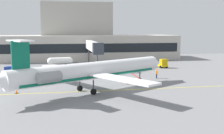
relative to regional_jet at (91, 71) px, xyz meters
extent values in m
cube|color=slate|center=(6.24, 2.12, -3.35)|extent=(120.00, 120.00, 0.10)
cube|color=yellow|center=(6.24, 0.59, -3.29)|extent=(108.00, 0.24, 0.01)
cube|color=red|center=(10.96, 15.09, -3.29)|extent=(0.30, 8.00, 0.01)
cube|color=#B7B2A8|center=(4.48, 50.09, 0.56)|extent=(57.99, 15.94, 7.72)
cube|color=#A8A49A|center=(1.61, 54.07, 9.73)|extent=(22.62, 11.16, 10.60)
cube|color=black|center=(4.48, 42.07, 0.77)|extent=(55.67, 0.12, 2.69)
cube|color=silver|center=(4.12, 32.03, 2.02)|extent=(1.40, 20.17, 2.40)
cube|color=#2D333D|center=(4.12, 21.05, 2.02)|extent=(2.40, 2.00, 2.64)
cylinder|color=#4C4C51|center=(4.12, 40.62, -1.24)|extent=(0.44, 0.44, 4.12)
cylinder|color=#4C4C51|center=(4.12, 22.75, -1.24)|extent=(0.44, 0.44, 4.12)
cylinder|color=white|center=(0.41, 0.25, 0.05)|extent=(25.35, 16.86, 2.66)
cube|color=#0C664C|center=(0.41, 0.25, -0.69)|extent=(22.82, 15.18, 0.48)
cone|color=white|center=(13.19, 8.03, 0.05)|extent=(3.85, 3.75, 2.61)
cube|color=white|center=(-3.76, 5.97, -0.35)|extent=(8.13, 11.11, 0.28)
cube|color=white|center=(3.58, -6.09, -0.35)|extent=(8.13, 11.11, 0.28)
cylinder|color=gray|center=(-8.35, -2.63, 0.24)|extent=(3.49, 2.91, 1.46)
cylinder|color=gray|center=(-6.17, -6.21, 0.24)|extent=(3.49, 2.91, 1.46)
cube|color=#0C664C|center=(-9.66, -5.88, 3.16)|extent=(2.17, 1.45, 3.57)
cube|color=white|center=(-9.66, -5.88, 4.94)|extent=(3.80, 4.60, 0.20)
cylinder|color=#3F3F44|center=(9.52, 5.79, -1.84)|extent=(0.20, 0.20, 1.56)
cylinder|color=black|center=(9.52, 5.79, -2.85)|extent=(0.95, 0.77, 0.90)
cylinder|color=#3F3F44|center=(-1.69, 1.00, -1.84)|extent=(0.20, 0.20, 1.56)
cylinder|color=black|center=(-1.69, 1.00, -2.85)|extent=(0.95, 0.77, 0.90)
cylinder|color=#3F3F44|center=(0.11, -1.96, -1.84)|extent=(0.20, 0.20, 1.56)
cylinder|color=black|center=(0.11, -1.96, -2.85)|extent=(0.95, 0.77, 0.90)
cube|color=#19389E|center=(-13.84, 16.76, -2.69)|extent=(3.67, 2.89, 0.51)
cube|color=navy|center=(-14.68, 17.09, -1.77)|extent=(1.80, 2.02, 1.32)
cylinder|color=black|center=(-15.23, 16.30, -2.95)|extent=(0.75, 0.51, 0.70)
cylinder|color=black|center=(-14.56, 18.04, -2.95)|extent=(0.75, 0.51, 0.70)
cylinder|color=black|center=(-13.13, 15.49, -2.95)|extent=(0.75, 0.51, 0.70)
cylinder|color=black|center=(-12.46, 17.23, -2.95)|extent=(0.75, 0.51, 0.70)
cube|color=#E5B20C|center=(21.04, 25.63, -2.68)|extent=(2.23, 3.76, 0.53)
cube|color=#C3970A|center=(21.19, 24.65, -1.73)|extent=(1.75, 1.63, 1.36)
cylinder|color=black|center=(22.08, 24.54, -2.95)|extent=(0.38, 0.73, 0.70)
cylinder|color=black|center=(20.37, 24.28, -2.95)|extent=(0.38, 0.73, 0.70)
cylinder|color=black|center=(21.72, 26.99, -2.95)|extent=(0.38, 0.73, 0.70)
cylinder|color=black|center=(20.01, 26.73, -2.95)|extent=(0.38, 0.73, 0.70)
cylinder|color=white|center=(-4.26, 34.45, -2.00)|extent=(5.27, 2.69, 1.88)
sphere|color=white|center=(-1.78, 34.87, -2.00)|extent=(1.85, 1.85, 1.85)
sphere|color=white|center=(-6.74, 34.04, -2.00)|extent=(1.85, 1.85, 1.85)
cube|color=#59595B|center=(-5.77, 34.45, -3.12)|extent=(0.60, 1.70, 0.35)
cube|color=#59595B|center=(-2.75, 34.45, -3.12)|extent=(0.60, 1.70, 0.35)
cylinder|color=#191E33|center=(14.24, 10.00, -2.86)|extent=(0.18, 0.18, 0.87)
cylinder|color=#191E33|center=(14.24, 10.21, -2.86)|extent=(0.18, 0.18, 0.87)
cylinder|color=orange|center=(14.24, 10.10, -2.14)|extent=(0.34, 0.34, 0.56)
sphere|color=tan|center=(14.24, 10.10, -1.74)|extent=(0.24, 0.24, 0.24)
cylinder|color=orange|center=(14.24, 9.88, -1.78)|extent=(0.10, 0.39, 0.50)
cylinder|color=#F2590C|center=(14.24, 9.88, -1.56)|extent=(0.06, 0.06, 0.28)
cylinder|color=orange|center=(14.24, 10.32, -1.78)|extent=(0.10, 0.39, 0.50)
cylinder|color=#F2590C|center=(14.24, 10.32, -1.56)|extent=(0.06, 0.06, 0.28)
cone|color=orange|center=(-11.28, 1.10, -3.02)|extent=(0.36, 0.36, 0.55)
cube|color=black|center=(-11.28, 1.10, -3.28)|extent=(0.47, 0.47, 0.04)
cone|color=orange|center=(7.18, 5.19, -3.02)|extent=(0.36, 0.36, 0.55)
cube|color=black|center=(7.18, 5.19, -3.28)|extent=(0.47, 0.47, 0.04)
camera|label=1|loc=(-5.17, -44.06, 6.37)|focal=46.59mm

